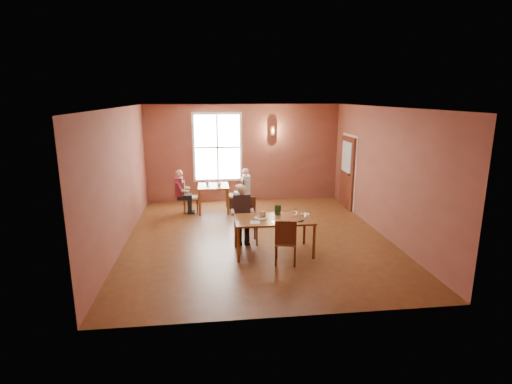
{
  "coord_description": "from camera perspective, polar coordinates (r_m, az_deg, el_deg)",
  "views": [
    {
      "loc": [
        -1.09,
        -8.81,
        3.25
      ],
      "look_at": [
        0.0,
        0.2,
        1.05
      ],
      "focal_mm": 28.0,
      "sensor_mm": 36.0,
      "label": 1
    }
  ],
  "objects": [
    {
      "name": "main_table",
      "position": [
        8.44,
        2.5,
        -6.26
      ],
      "size": [
        1.62,
        0.91,
        0.76
      ],
      "primitive_type": null,
      "color": "brown",
      "rests_on": "ground"
    },
    {
      "name": "chair_diner_maroon",
      "position": [
        11.48,
        -9.32,
        -0.68
      ],
      "size": [
        0.4,
        0.4,
        0.9
      ],
      "primitive_type": null,
      "rotation": [
        0.0,
        0.0,
        -1.57
      ],
      "color": "#563318",
      "rests_on": "ground"
    },
    {
      "name": "menu_stand",
      "position": [
        8.56,
        3.13,
        -2.57
      ],
      "size": [
        0.14,
        0.08,
        0.22
      ],
      "primitive_type": "cube",
      "rotation": [
        0.0,
        0.0,
        -0.16
      ],
      "color": "#214529",
      "rests_on": "main_table"
    },
    {
      "name": "ceiling",
      "position": [
        8.88,
        0.16,
        12.02
      ],
      "size": [
        6.0,
        7.0,
        0.04
      ],
      "primitive_type": "cube",
      "color": "white",
      "rests_on": "wall_back"
    },
    {
      "name": "wall_right",
      "position": [
        9.86,
        17.74,
        2.76
      ],
      "size": [
        0.04,
        7.0,
        3.0
      ],
      "primitive_type": "cube",
      "color": "brown",
      "rests_on": "ground"
    },
    {
      "name": "plate_food",
      "position": [
        8.31,
        0.66,
        -3.69
      ],
      "size": [
        0.3,
        0.3,
        0.03
      ],
      "primitive_type": "cylinder",
      "rotation": [
        0.0,
        0.0,
        -0.14
      ],
      "color": "white",
      "rests_on": "main_table"
    },
    {
      "name": "diner_main",
      "position": [
        8.89,
        -1.32,
        -3.54
      ],
      "size": [
        0.5,
        0.5,
        1.25
      ],
      "primitive_type": null,
      "rotation": [
        0.0,
        0.0,
        3.14
      ],
      "color": "black",
      "rests_on": "ground"
    },
    {
      "name": "chair_diner_main",
      "position": [
        8.95,
        -1.34,
        -4.2
      ],
      "size": [
        0.45,
        0.45,
        1.02
      ],
      "primitive_type": null,
      "rotation": [
        0.0,
        0.0,
        3.14
      ],
      "color": "brown",
      "rests_on": "ground"
    },
    {
      "name": "napkin",
      "position": [
        8.06,
        -0.14,
        -4.36
      ],
      "size": [
        0.2,
        0.2,
        0.01
      ],
      "primitive_type": "cube",
      "rotation": [
        0.0,
        0.0,
        -0.06
      ],
      "color": "silver",
      "rests_on": "main_table"
    },
    {
      "name": "side_plate",
      "position": [
        8.66,
        7.08,
        -3.15
      ],
      "size": [
        0.22,
        0.22,
        0.01
      ],
      "primitive_type": "cylinder",
      "rotation": [
        0.0,
        0.0,
        0.37
      ],
      "color": "white",
      "rests_on": "main_table"
    },
    {
      "name": "goblet_a",
      "position": [
        8.45,
        5.64,
        -2.94
      ],
      "size": [
        0.09,
        0.09,
        0.18
      ],
      "primitive_type": null,
      "rotation": [
        0.0,
        0.0,
        0.24
      ],
      "color": "white",
      "rests_on": "main_table"
    },
    {
      "name": "sunglasses",
      "position": [
        8.17,
        6.43,
        -4.15
      ],
      "size": [
        0.14,
        0.1,
        0.02
      ],
      "primitive_type": "cube",
      "rotation": [
        0.0,
        0.0,
        0.51
      ],
      "color": "black",
      "rests_on": "main_table"
    },
    {
      "name": "diner_white",
      "position": [
        11.46,
        -2.7,
        0.2
      ],
      "size": [
        0.47,
        0.47,
        1.18
      ],
      "primitive_type": null,
      "rotation": [
        0.0,
        0.0,
        1.57
      ],
      "color": "white",
      "rests_on": "ground"
    },
    {
      "name": "second_table",
      "position": [
        11.49,
        -6.07,
        -0.91
      ],
      "size": [
        0.86,
        0.86,
        0.76
      ],
      "primitive_type": null,
      "color": "brown",
      "rests_on": "ground"
    },
    {
      "name": "door",
      "position": [
        12.02,
        12.84,
        2.74
      ],
      "size": [
        0.12,
        1.04,
        2.1
      ],
      "primitive_type": "cube",
      "color": "maroon",
      "rests_on": "ground"
    },
    {
      "name": "sandwich",
      "position": [
        8.36,
        0.97,
        -3.31
      ],
      "size": [
        0.13,
        0.12,
        0.11
      ],
      "primitive_type": "cube",
      "rotation": [
        0.0,
        0.0,
        0.52
      ],
      "color": "tan",
      "rests_on": "main_table"
    },
    {
      "name": "wall_back",
      "position": [
        12.48,
        -1.82,
        5.56
      ],
      "size": [
        6.0,
        0.04,
        3.0
      ],
      "primitive_type": "cube",
      "color": "brown",
      "rests_on": "ground"
    },
    {
      "name": "cup_a",
      "position": [
        11.31,
        -5.29,
        1.09
      ],
      "size": [
        0.15,
        0.15,
        0.09
      ],
      "primitive_type": "imported",
      "rotation": [
        0.0,
        0.0,
        -0.37
      ],
      "color": "white",
      "rests_on": "second_table"
    },
    {
      "name": "knife",
      "position": [
        8.08,
        2.43,
        -4.32
      ],
      "size": [
        0.2,
        0.03,
        0.0
      ],
      "primitive_type": "cube",
      "rotation": [
        0.0,
        0.0,
        0.08
      ],
      "color": "silver",
      "rests_on": "main_table"
    },
    {
      "name": "diner_maroon",
      "position": [
        11.45,
        -9.5,
        0.07
      ],
      "size": [
        0.48,
        0.48,
        1.21
      ],
      "primitive_type": null,
      "rotation": [
        0.0,
        0.0,
        -1.57
      ],
      "color": "maroon",
      "rests_on": "ground"
    },
    {
      "name": "ground",
      "position": [
        9.45,
        0.15,
        -6.49
      ],
      "size": [
        6.0,
        7.0,
        0.01
      ],
      "primitive_type": "cube",
      "color": "brown",
      "rests_on": "ground"
    },
    {
      "name": "wall_left",
      "position": [
        9.18,
        -18.79,
        1.91
      ],
      "size": [
        0.04,
        7.0,
        3.0
      ],
      "primitive_type": "cube",
      "color": "brown",
      "rests_on": "ground"
    },
    {
      "name": "wall_front",
      "position": [
        5.69,
        4.48,
        -4.31
      ],
      "size": [
        6.0,
        0.04,
        3.0
      ],
      "primitive_type": "cube",
      "color": "brown",
      "rests_on": "ground"
    },
    {
      "name": "chair_empty",
      "position": [
        7.94,
        4.28,
        -6.95
      ],
      "size": [
        0.49,
        0.49,
        0.93
      ],
      "primitive_type": null,
      "rotation": [
        0.0,
        0.0,
        -0.22
      ],
      "color": "#4E2F1B",
      "rests_on": "ground"
    },
    {
      "name": "goblet_b",
      "position": [
        8.28,
        6.87,
        -3.35
      ],
      "size": [
        0.07,
        0.07,
        0.18
      ],
      "primitive_type": null,
      "rotation": [
        0.0,
        0.0,
        -0.03
      ],
      "color": "white",
      "rests_on": "main_table"
    },
    {
      "name": "chair_diner_white",
      "position": [
        11.49,
        -2.84,
        -0.37
      ],
      "size": [
        0.42,
        0.42,
        0.95
      ],
      "primitive_type": null,
      "rotation": [
        0.0,
        0.0,
        1.57
      ],
      "color": "#56361A",
      "rests_on": "ground"
    },
    {
      "name": "cup_b",
      "position": [
        11.51,
        -6.95,
        1.29
      ],
      "size": [
        0.1,
        0.1,
        0.1
      ],
      "primitive_type": "imported",
      "rotation": [
        0.0,
        0.0,
        0.01
      ],
      "color": "silver",
      "rests_on": "second_table"
    },
    {
      "name": "window",
      "position": [
        12.36,
        -5.53,
        6.36
      ],
      "size": [
        1.36,
        0.1,
        1.96
      ],
      "primitive_type": "cube",
      "color": "white",
      "rests_on": "wall_back"
    },
    {
      "name": "wall_sconce",
      "position": [
        12.41,
        2.38,
        8.76
      ],
      "size": [
        0.16,
        0.16,
        0.28
      ],
      "primitive_type": "cylinder",
      "color": "brown",
      "rests_on": "wall_back"
    }
  ]
}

